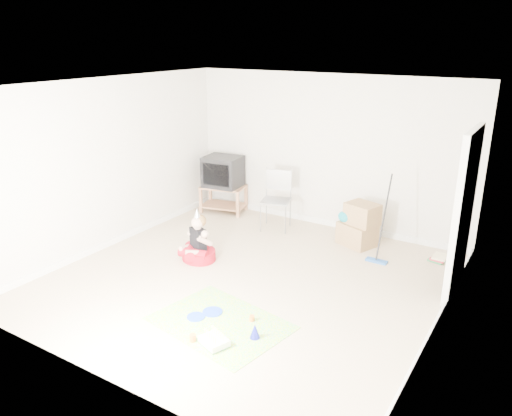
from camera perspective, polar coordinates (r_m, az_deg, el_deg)
The scene contains 16 objects.
ground at distance 6.92m, azimuth -1.06°, elevation -8.14°, with size 5.00×5.00×0.00m, color #CEB594.
doorway_recess at distance 6.76m, azimuth 22.73°, elevation -0.89°, with size 0.02×0.90×2.05m, color black.
tv_stand at distance 9.43m, azimuth -3.73°, elevation 1.31°, with size 0.89×0.67×0.50m.
crt_tv at distance 9.29m, azimuth -3.80°, elevation 4.19°, with size 0.66×0.54×0.57m, color black.
folding_chair at distance 8.49m, azimuth 2.29°, elevation 0.82°, with size 0.58×0.56×1.04m.
cardboard_boxes at distance 8.04m, azimuth 11.64°, elevation -1.93°, with size 0.68×0.59×0.70m.
floor_mop at distance 7.52m, azimuth 13.74°, elevation -4.22°, with size 0.32×0.42×1.26m.
book_pile at distance 7.92m, azimuth 20.25°, elevation -5.37°, with size 0.28×0.32×0.09m.
seated_woman at distance 7.48m, azimuth -6.59°, elevation -4.60°, with size 0.72×0.72×0.81m.
party_mat at distance 5.96m, azimuth -4.10°, elevation -12.96°, with size 1.52×1.10×0.01m, color #EF329C.
birthday_cake at distance 5.58m, azimuth -4.80°, elevation -14.98°, with size 0.36×0.32×0.14m.
blue_plate_near at distance 6.16m, azimuth -4.99°, elevation -11.73°, with size 0.24×0.24×0.01m, color blue.
blue_plate_far at distance 6.09m, azimuth -6.88°, elevation -12.24°, with size 0.22×0.22×0.01m, color blue.
orange_cup_near at distance 5.96m, azimuth -0.47°, elevation -12.49°, with size 0.06×0.06×0.07m, color orange.
orange_cup_far at distance 5.66m, azimuth -7.25°, elevation -14.51°, with size 0.07×0.07×0.08m, color orange.
blue_party_hat at distance 5.64m, azimuth -0.13°, elevation -13.88°, with size 0.12×0.12×0.17m, color #1B21C2.
Camera 1 is at (3.35, -5.16, 3.16)m, focal length 35.00 mm.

